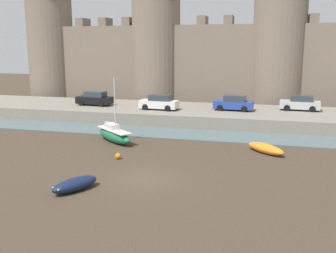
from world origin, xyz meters
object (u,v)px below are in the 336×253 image
at_px(mooring_buoy_near_shore, 118,156).
at_px(car_quay_west, 300,103).
at_px(rowboat_midflat_left, 266,148).
at_px(car_quay_centre_east, 95,99).
at_px(rowboat_near_channel_left, 75,184).
at_px(car_quay_east, 159,102).
at_px(car_quay_centre_west, 234,103).
at_px(sailboat_midflat_right, 114,135).

distance_m(mooring_buoy_near_shore, car_quay_west, 22.62).
xyz_separation_m(rowboat_midflat_left, car_quay_centre_east, (-19.50, 11.42, 1.70)).
bearing_deg(rowboat_midflat_left, rowboat_near_channel_left, -133.17).
distance_m(mooring_buoy_near_shore, car_quay_east, 14.84).
distance_m(car_quay_centre_east, car_quay_west, 22.84).
height_order(rowboat_near_channel_left, car_quay_centre_west, car_quay_centre_west).
height_order(car_quay_east, car_quay_centre_east, same).
height_order(mooring_buoy_near_shore, car_quay_west, car_quay_west).
relative_size(car_quay_east, car_quay_centre_west, 1.00).
distance_m(rowboat_midflat_left, car_quay_west, 14.14).
bearing_deg(car_quay_east, mooring_buoy_near_shore, -85.64).
bearing_deg(car_quay_centre_west, car_quay_east, -168.75).
relative_size(rowboat_near_channel_left, rowboat_midflat_left, 0.94).
bearing_deg(car_quay_centre_east, car_quay_centre_west, 1.59).
height_order(mooring_buoy_near_shore, car_quay_east, car_quay_east).
bearing_deg(car_quay_centre_west, car_quay_west, 14.74).
bearing_deg(rowboat_near_channel_left, mooring_buoy_near_shore, 90.38).
bearing_deg(car_quay_centre_west, car_quay_centre_east, -178.41).
height_order(sailboat_midflat_right, car_quay_east, sailboat_midflat_right).
bearing_deg(rowboat_midflat_left, mooring_buoy_near_shore, -156.98).
xyz_separation_m(sailboat_midflat_right, car_quay_east, (1.14, 9.94, 1.44)).
relative_size(rowboat_midflat_left, car_quay_centre_west, 0.78).
bearing_deg(rowboat_midflat_left, car_quay_centre_east, 149.65).
bearing_deg(mooring_buoy_near_shore, car_quay_centre_east, 120.23).
xyz_separation_m(rowboat_near_channel_left, mooring_buoy_near_shore, (-0.04, 6.56, -0.17)).
relative_size(rowboat_midflat_left, mooring_buoy_near_shore, 7.54).
relative_size(rowboat_near_channel_left, car_quay_centre_east, 0.74).
relative_size(sailboat_midflat_right, car_quay_centre_west, 1.31).
relative_size(car_quay_west, car_quay_centre_west, 1.00).
relative_size(sailboat_midflat_right, car_quay_west, 1.31).
distance_m(rowboat_near_channel_left, car_quay_west, 28.10).
distance_m(rowboat_near_channel_left, mooring_buoy_near_shore, 6.56).
bearing_deg(sailboat_midflat_right, car_quay_centre_west, 52.09).
distance_m(car_quay_east, car_quay_centre_west, 7.96).
relative_size(rowboat_midflat_left, sailboat_midflat_right, 0.60).
distance_m(mooring_buoy_near_shore, car_quay_centre_west, 17.66).
bearing_deg(mooring_buoy_near_shore, rowboat_near_channel_left, -89.62).
xyz_separation_m(rowboat_near_channel_left, car_quay_centre_west, (6.64, 22.79, 1.69)).
height_order(rowboat_midflat_left, mooring_buoy_near_shore, rowboat_midflat_left).
relative_size(rowboat_near_channel_left, car_quay_centre_west, 0.74).
bearing_deg(sailboat_midflat_right, car_quay_east, 83.43).
height_order(sailboat_midflat_right, car_quay_centre_west, sailboat_midflat_right).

